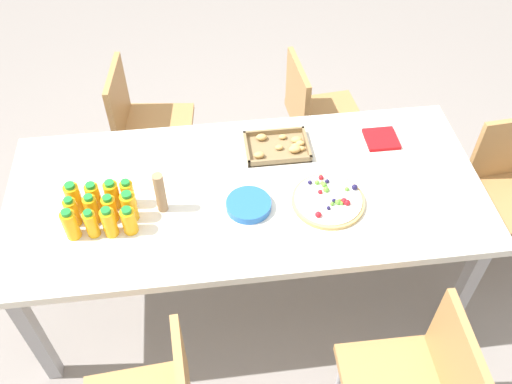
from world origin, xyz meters
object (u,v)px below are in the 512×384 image
chair_far_right (316,112)px  juice_bottle_0 (71,224)px  party_table (246,199)px  juice_bottle_7 (129,207)px  chair_near_right (416,382)px  chair_end (512,184)px  juice_bottle_2 (109,222)px  cardboard_tube (160,193)px  plate_stack (249,205)px  juice_bottle_9 (94,197)px  juice_bottle_1 (91,224)px  juice_bottle_8 (74,198)px  juice_bottle_4 (72,212)px  fruit_pizza (329,200)px  napkin_stack (381,139)px  juice_bottle_5 (92,209)px  juice_bottle_6 (110,208)px  juice_bottle_11 (128,194)px  juice_bottle_10 (112,195)px  snack_tray (279,147)px  juice_bottle_3 (129,221)px

chair_far_right → juice_bottle_0: 1.56m
party_table → juice_bottle_7: 0.52m
chair_near_right → chair_end: 1.23m
juice_bottle_2 → cardboard_tube: 0.23m
plate_stack → party_table: bearing=89.9°
chair_end → juice_bottle_9: (-1.99, -0.13, 0.32)m
juice_bottle_1 → juice_bottle_8: size_ratio=0.91×
party_table → juice_bottle_9: size_ratio=14.98×
juice_bottle_4 → fruit_pizza: (1.06, -0.02, -0.05)m
cardboard_tube → juice_bottle_8: bearing=173.0°
juice_bottle_7 → napkin_stack: juice_bottle_7 is taller
juice_bottle_5 → juice_bottle_6: 0.07m
juice_bottle_11 → juice_bottle_1: bearing=-134.8°
juice_bottle_10 → juice_bottle_4: bearing=-153.8°
juice_bottle_1 → fruit_pizza: juice_bottle_1 is taller
juice_bottle_10 → snack_tray: juice_bottle_10 is taller
snack_tray → juice_bottle_4: bearing=-159.4°
chair_end → juice_bottle_2: 1.96m
napkin_stack → juice_bottle_8: bearing=-169.3°
snack_tray → juice_bottle_7: bearing=-153.0°
juice_bottle_10 → chair_near_right: bearing=-36.0°
juice_bottle_1 → juice_bottle_11: (0.14, 0.14, 0.00)m
chair_end → juice_bottle_3: bearing=4.0°
juice_bottle_6 → juice_bottle_9: (-0.07, 0.07, 0.00)m
juice_bottle_9 → snack_tray: juice_bottle_9 is taller
juice_bottle_3 → plate_stack: (0.49, 0.06, -0.04)m
chair_near_right → juice_bottle_2: size_ratio=5.62×
juice_bottle_0 → cardboard_tube: cardboard_tube is taller
chair_near_right → juice_bottle_8: size_ratio=5.53×
party_table → napkin_stack: napkin_stack is taller
plate_stack → cardboard_tube: cardboard_tube is taller
juice_bottle_0 → snack_tray: (0.90, 0.41, -0.06)m
juice_bottle_5 → juice_bottle_11: bearing=25.5°
juice_bottle_4 → juice_bottle_7: 0.23m
juice_bottle_3 → juice_bottle_10: bearing=116.2°
juice_bottle_11 → napkin_stack: (1.17, 0.27, -0.06)m
juice_bottle_1 → snack_tray: bearing=26.5°
chair_near_right → snack_tray: size_ratio=2.82×
party_table → juice_bottle_11: size_ratio=14.54×
party_table → juice_bottle_8: 0.73m
juice_bottle_1 → juice_bottle_3: size_ratio=1.04×
juice_bottle_0 → juice_bottle_8: bearing=90.3°
chair_near_right → juice_bottle_0: 1.46m
chair_end → juice_bottle_11: 1.88m
napkin_stack → party_table: bearing=-160.6°
juice_bottle_9 → plate_stack: 0.64m
party_table → juice_bottle_4: juice_bottle_4 is taller
juice_bottle_1 → snack_tray: size_ratio=0.47×
party_table → juice_bottle_0: size_ratio=13.92×
fruit_pizza → napkin_stack: bearing=47.0°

